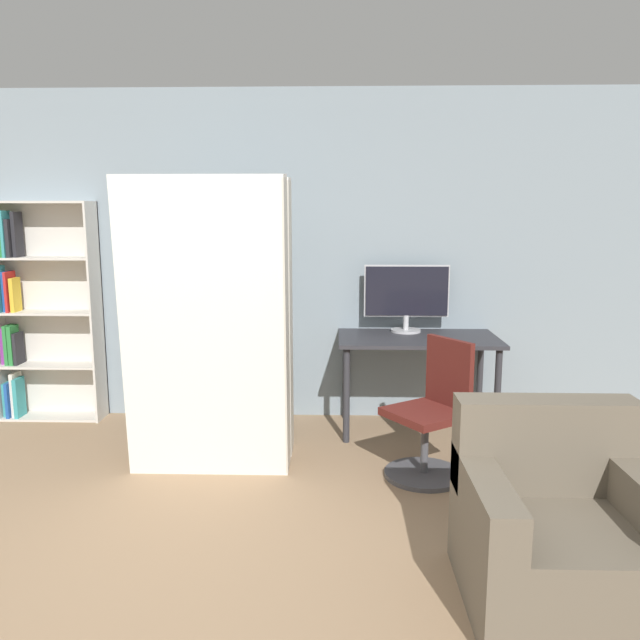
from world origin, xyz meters
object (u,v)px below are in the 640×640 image
(monitor, at_px, (407,295))
(mattress_near, at_px, (207,328))
(armchair, at_px, (558,529))
(office_chair, at_px, (432,422))
(mattress_far, at_px, (217,319))
(bookshelf, at_px, (37,310))

(monitor, bearing_deg, mattress_near, -142.87)
(mattress_near, distance_m, armchair, 2.36)
(office_chair, bearing_deg, armchair, -74.11)
(office_chair, distance_m, mattress_far, 1.63)
(bookshelf, height_order, mattress_near, mattress_near)
(office_chair, xyz_separation_m, mattress_far, (-1.47, 0.36, 0.62))
(bookshelf, bearing_deg, armchair, -34.84)
(mattress_far, distance_m, armchair, 2.57)
(bookshelf, xyz_separation_m, mattress_near, (1.65, -1.10, 0.06))
(mattress_near, bearing_deg, mattress_far, 90.00)
(mattress_near, bearing_deg, office_chair, -0.67)
(bookshelf, distance_m, mattress_near, 1.99)
(bookshelf, bearing_deg, mattress_near, -33.69)
(mattress_far, relative_size, armchair, 2.30)
(mattress_near, height_order, armchair, mattress_near)
(mattress_far, xyz_separation_m, armchair, (1.84, -1.67, -0.66))
(bookshelf, height_order, mattress_far, mattress_far)
(office_chair, bearing_deg, mattress_far, 166.07)
(mattress_far, bearing_deg, bookshelf, 155.43)
(bookshelf, relative_size, mattress_far, 0.93)
(monitor, height_order, office_chair, monitor)
(mattress_near, xyz_separation_m, armchair, (1.84, -1.33, -0.66))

